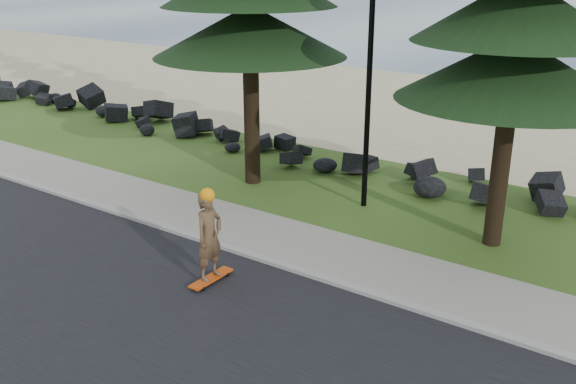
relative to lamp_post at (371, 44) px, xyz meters
name	(u,v)px	position (x,y,z in m)	size (l,w,h in m)	color
ground	(294,249)	(0.00, -3.20, -4.13)	(160.00, 160.00, 0.00)	#3A591B
road	(143,342)	(0.00, -7.70, -4.12)	(160.00, 7.00, 0.02)	black
kerb	(270,261)	(0.00, -4.10, -4.08)	(160.00, 0.20, 0.10)	#A09990
sidewalk	(299,244)	(0.00, -3.00, -4.09)	(160.00, 2.00, 0.08)	#9D9983
beach_sand	(501,119)	(0.00, 11.30, -4.13)	(160.00, 15.00, 0.01)	tan
seawall_boulders	(404,180)	(0.00, 2.40, -4.13)	(60.00, 2.40, 1.10)	black
lamp_post	(371,44)	(0.00, 0.00, 0.00)	(0.25, 0.14, 8.14)	black
skateboarder	(209,237)	(-0.46, -5.45, -3.13)	(0.43, 1.07, 1.99)	#D2450C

